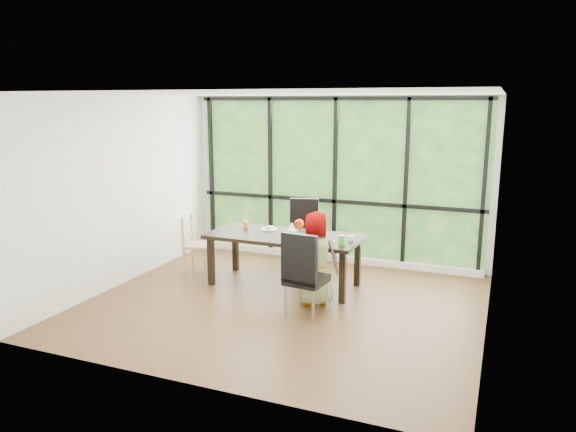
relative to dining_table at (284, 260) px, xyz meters
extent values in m
plane|color=black|center=(0.28, -0.69, -0.38)|extent=(5.00, 5.00, 0.00)
plane|color=silver|center=(0.28, 1.56, 0.98)|extent=(5.00, 0.00, 5.00)
cube|color=#1B451B|center=(0.28, 1.54, 0.98)|extent=(4.80, 0.02, 2.65)
cube|color=silver|center=(0.28, 1.46, -0.33)|extent=(4.80, 0.12, 0.10)
cube|color=black|center=(0.00, 0.00, 0.00)|extent=(2.24, 1.15, 0.75)
cube|color=black|center=(-0.06, 0.95, 0.17)|extent=(0.57, 0.57, 1.08)
cube|color=black|center=(0.68, -0.94, 0.17)|extent=(0.51, 0.51, 1.08)
cube|color=tan|center=(-1.43, 0.02, 0.08)|extent=(0.47, 0.48, 0.90)
imported|color=red|center=(0.00, 0.58, 0.05)|extent=(0.35, 0.27, 0.86)
imported|color=slate|center=(0.64, -0.54, 0.24)|extent=(0.71, 0.59, 1.24)
cube|color=tan|center=(0.57, -0.22, 0.38)|extent=(0.44, 0.32, 0.01)
cylinder|color=white|center=(-0.32, 0.21, 0.38)|extent=(0.23, 0.23, 0.01)
cylinder|color=white|center=(0.61, -0.22, 0.38)|extent=(0.21, 0.21, 0.01)
cylinder|color=orange|center=(-0.70, 0.19, 0.43)|extent=(0.07, 0.07, 0.11)
cylinder|color=green|center=(0.92, -0.25, 0.44)|extent=(0.09, 0.09, 0.13)
cylinder|color=white|center=(0.97, 0.02, 0.41)|extent=(0.07, 0.07, 0.07)
cube|color=tan|center=(0.17, -0.14, 0.43)|extent=(0.13, 0.13, 0.11)
cylinder|color=white|center=(-0.70, 0.19, 0.52)|extent=(0.01, 0.04, 0.20)
cylinder|color=pink|center=(0.92, -0.25, 0.55)|extent=(0.01, 0.04, 0.20)
cone|color=white|center=(0.17, -0.14, 0.54)|extent=(0.12, 0.12, 0.11)
camera|label=1|loc=(2.85, -6.92, 2.23)|focal=33.85mm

